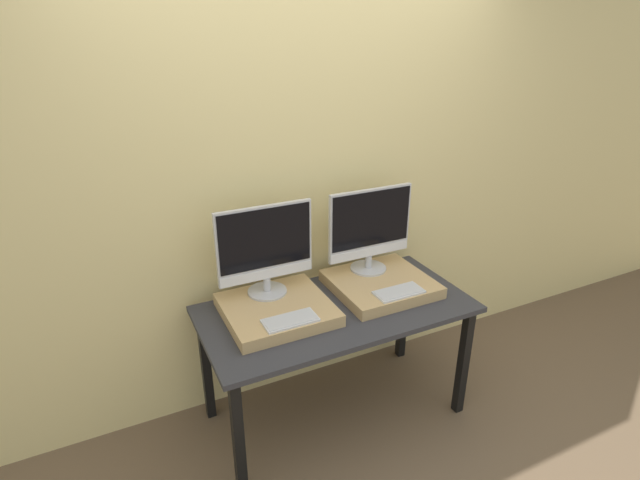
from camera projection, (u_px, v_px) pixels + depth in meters
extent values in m
plane|color=brown|center=(366.00, 455.00, 2.70)|extent=(12.00, 12.00, 0.00)
cube|color=#DBC684|center=(302.00, 185.00, 2.84)|extent=(8.00, 0.04, 2.60)
cube|color=#2D2D33|center=(336.00, 309.00, 2.71)|extent=(1.47, 0.73, 0.03)
cube|color=black|center=(238.00, 440.00, 2.34)|extent=(0.05, 0.05, 0.70)
cube|color=black|center=(463.00, 362.00, 2.88)|extent=(0.05, 0.05, 0.70)
cube|color=black|center=(206.00, 367.00, 2.84)|extent=(0.05, 0.05, 0.70)
cube|color=black|center=(403.00, 311.00, 3.38)|extent=(0.05, 0.05, 0.70)
cube|color=tan|center=(277.00, 310.00, 2.62)|extent=(0.54, 0.51, 0.07)
cylinder|color=#B2B2B7|center=(267.00, 291.00, 2.72)|extent=(0.21, 0.21, 0.01)
cylinder|color=#B2B2B7|center=(267.00, 284.00, 2.70)|extent=(0.04, 0.04, 0.08)
cube|color=#B2B2B7|center=(265.00, 243.00, 2.60)|extent=(0.52, 0.02, 0.41)
cube|color=black|center=(266.00, 239.00, 2.58)|extent=(0.50, 0.00, 0.33)
cube|color=silver|center=(267.00, 274.00, 2.66)|extent=(0.52, 0.00, 0.06)
cube|color=silver|center=(290.00, 320.00, 2.45)|extent=(0.27, 0.13, 0.01)
cube|color=#B2B2B7|center=(290.00, 319.00, 2.45)|extent=(0.26, 0.12, 0.00)
cube|color=tan|center=(380.00, 284.00, 2.88)|extent=(0.54, 0.51, 0.07)
cylinder|color=#B2B2B7|center=(368.00, 268.00, 2.98)|extent=(0.21, 0.21, 0.01)
cylinder|color=#B2B2B7|center=(368.00, 261.00, 2.96)|extent=(0.04, 0.04, 0.08)
cube|color=#B2B2B7|center=(370.00, 223.00, 2.86)|extent=(0.52, 0.02, 0.41)
cube|color=black|center=(372.00, 219.00, 2.84)|extent=(0.50, 0.00, 0.33)
cube|color=silver|center=(370.00, 252.00, 2.92)|extent=(0.52, 0.00, 0.06)
cube|color=silver|center=(399.00, 292.00, 2.71)|extent=(0.27, 0.13, 0.01)
cube|color=#B2B2B7|center=(399.00, 291.00, 2.71)|extent=(0.26, 0.12, 0.00)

